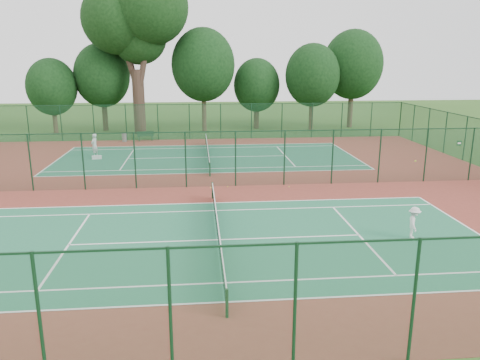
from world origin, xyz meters
name	(u,v)px	position (x,y,z in m)	size (l,w,h in m)	color
ground	(211,187)	(0.00, 0.00, 0.00)	(120.00, 120.00, 0.00)	#294F18
red_pad	(211,186)	(0.00, 0.00, 0.01)	(40.00, 36.00, 0.01)	maroon
court_near	(218,240)	(0.00, -9.00, 0.01)	(23.77, 10.97, 0.01)	#216B49
court_far	(208,157)	(0.00, 9.00, 0.01)	(23.77, 10.97, 0.01)	#1E6043
fence_north	(205,121)	(0.00, 18.00, 1.76)	(40.00, 0.09, 3.50)	#184A2A
fence_south	(233,310)	(0.00, -18.00, 1.76)	(40.00, 0.09, 3.50)	#1A502D
fence_divider	(211,159)	(0.00, 0.00, 1.76)	(40.00, 0.09, 3.50)	#174529
tennis_net_near	(218,229)	(0.00, -9.00, 0.54)	(0.10, 12.90, 0.97)	#153C1D
tennis_net_far	(208,151)	(0.00, 9.00, 0.54)	(0.10, 12.90, 0.97)	#163D23
player_near	(414,223)	(8.64, -9.61, 0.75)	(0.94, 0.54, 1.45)	silver
player_far	(94,145)	(-9.13, 10.00, 0.97)	(0.69, 0.45, 1.90)	silver
trash_bin	(124,137)	(-7.82, 17.21, 0.43)	(0.47, 0.47, 0.84)	gray
bench	(146,136)	(-5.83, 17.47, 0.51)	(1.63, 0.75, 0.97)	#12351B
kit_bag	(97,157)	(-8.82, 9.06, 0.15)	(0.76, 0.28, 0.28)	silver
stray_ball_a	(228,187)	(1.02, -0.25, 0.04)	(0.07, 0.07, 0.07)	gold
stray_ball_b	(289,187)	(4.83, -0.64, 0.04)	(0.07, 0.07, 0.07)	#C6D932
stray_ball_c	(211,188)	(-0.05, -0.39, 0.05)	(0.07, 0.07, 0.07)	#CEDE33
big_tree	(136,18)	(-6.73, 22.39, 11.77)	(10.82, 7.92, 16.62)	#36251D
evergreen_row	(209,130)	(0.50, 24.25, 0.00)	(39.00, 5.00, 12.00)	black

